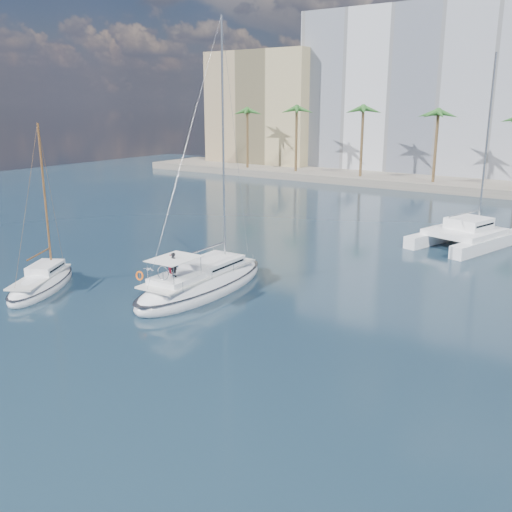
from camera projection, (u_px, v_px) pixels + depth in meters
The scene contains 10 objects.
ground at pixel (226, 304), 37.08m from camera, with size 160.00×160.00×0.00m, color black.
quay at pixel (475, 186), 85.32m from camera, with size 120.00×14.00×1.20m, color gray.
building_modern at pixel (429, 94), 97.94m from camera, with size 42.00×16.00×28.00m, color silver.
building_tan_left at pixel (270, 111), 112.03m from camera, with size 22.00×14.00×22.00m, color tan.
palm_left at pixel (271, 116), 98.30m from camera, with size 3.60×3.60×12.30m.
palm_centre at pixel (474, 120), 79.62m from camera, with size 3.60×3.60×12.30m.
main_sloop at pixel (202, 283), 39.44m from camera, with size 4.51×13.01×19.12m.
small_sloop at pixel (42, 284), 39.81m from camera, with size 6.36×8.60×12.02m.
catamaran at pixel (467, 233), 52.23m from camera, with size 8.64×12.67×16.89m.
seagull at pixel (149, 269), 41.75m from camera, with size 0.99×0.43×0.18m.
Camera 1 is at (21.51, -27.64, 12.71)m, focal length 40.00 mm.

